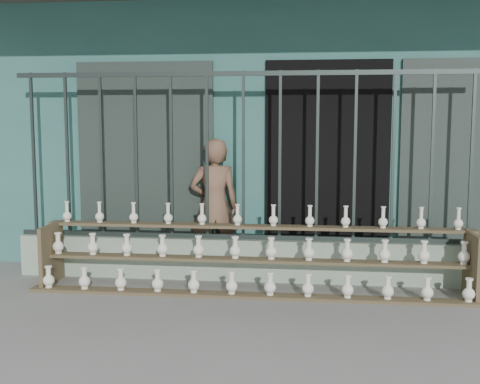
# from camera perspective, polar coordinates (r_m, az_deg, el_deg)

# --- Properties ---
(ground) EXTENTS (60.00, 60.00, 0.00)m
(ground) POSITION_cam_1_polar(r_m,az_deg,el_deg) (5.41, -1.26, -11.85)
(ground) COLOR slate
(workshop_building) EXTENTS (7.40, 6.60, 3.21)m
(workshop_building) POSITION_cam_1_polar(r_m,az_deg,el_deg) (9.33, 2.36, 6.13)
(workshop_building) COLOR #30675F
(workshop_building) RESTS_ON ground
(parapet_wall) EXTENTS (5.00, 0.20, 0.45)m
(parapet_wall) POSITION_cam_1_polar(r_m,az_deg,el_deg) (6.59, 0.31, -6.40)
(parapet_wall) COLOR #95AC93
(parapet_wall) RESTS_ON ground
(security_fence) EXTENTS (5.00, 0.04, 1.80)m
(security_fence) POSITION_cam_1_polar(r_m,az_deg,el_deg) (6.42, 0.31, 3.41)
(security_fence) COLOR #283330
(security_fence) RESTS_ON parapet_wall
(shelf_rack) EXTENTS (4.50, 0.68, 0.85)m
(shelf_rack) POSITION_cam_1_polar(r_m,az_deg,el_deg) (6.14, 1.23, -6.08)
(shelf_rack) COLOR brown
(shelf_rack) RESTS_ON ground
(elderly_woman) EXTENTS (0.63, 0.49, 1.53)m
(elderly_woman) POSITION_cam_1_polar(r_m,az_deg,el_deg) (6.83, -2.44, -1.32)
(elderly_woman) COLOR brown
(elderly_woman) RESTS_ON ground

